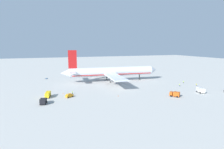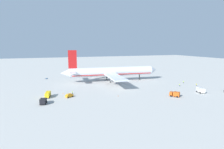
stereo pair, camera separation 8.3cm
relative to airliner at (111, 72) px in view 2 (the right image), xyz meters
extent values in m
plane|color=#B2B2AD|center=(1.27, -0.05, -7.28)|extent=(600.00, 600.00, 0.00)
cylinder|color=silver|center=(1.27, -0.05, 0.19)|extent=(63.56, 11.80, 6.69)
cone|color=silver|center=(35.45, -2.83, 0.19)|extent=(5.87, 6.97, 6.56)
cone|color=silver|center=(-33.57, 2.79, 0.19)|extent=(7.19, 6.88, 6.36)
cube|color=red|center=(-28.24, 2.35, 10.01)|extent=(6.02, 0.99, 12.95)
cube|color=silver|center=(-28.21, 8.97, 1.53)|extent=(5.29, 11.51, 0.36)
cube|color=silver|center=(-29.28, -4.18, 1.53)|extent=(5.29, 11.51, 0.36)
cube|color=silver|center=(-0.39, 18.52, -0.82)|extent=(11.41, 30.69, 0.70)
cylinder|color=slate|center=(0.24, 13.95, -2.82)|extent=(5.90, 3.75, 3.31)
cube|color=silver|center=(-3.37, -18.11, -0.82)|extent=(11.41, 30.69, 0.70)
cylinder|color=slate|center=(-2.01, -13.69, -2.97)|extent=(6.26, 4.08, 3.61)
cylinder|color=black|center=(23.33, -1.85, -5.22)|extent=(0.70, 0.70, 4.12)
cylinder|color=black|center=(-1.45, 5.54, -5.22)|extent=(0.70, 0.70, 4.12)
cylinder|color=black|center=(-2.31, -5.12, -5.22)|extent=(0.70, 0.70, 4.12)
cube|color=red|center=(1.27, -0.05, -1.65)|extent=(61.02, 11.26, 0.50)
cube|color=white|center=(36.74, -52.18, -5.67)|extent=(2.57, 2.10, 2.32)
cube|color=#B2B2B7|center=(37.34, -49.23, -5.48)|extent=(2.93, 3.85, 2.70)
cube|color=black|center=(36.62, -52.76, -5.09)|extent=(1.89, 0.46, 1.02)
cylinder|color=black|center=(37.89, -52.25, -6.83)|extent=(0.47, 0.94, 0.90)
cylinder|color=black|center=(35.65, -51.79, -6.83)|extent=(0.47, 0.94, 0.90)
cylinder|color=black|center=(38.60, -48.74, -6.83)|extent=(0.47, 0.94, 0.90)
cylinder|color=black|center=(36.37, -48.29, -6.83)|extent=(0.47, 0.94, 0.90)
cube|color=black|center=(-47.87, -39.60, -5.89)|extent=(2.65, 1.94, 1.89)
cube|color=black|center=(-48.41, -42.23, -5.63)|extent=(2.97, 3.50, 2.40)
cube|color=black|center=(-47.76, -39.09, -5.42)|extent=(1.99, 0.48, 0.83)
cylinder|color=black|center=(-49.07, -39.50, -6.83)|extent=(0.48, 0.94, 0.90)
cylinder|color=black|center=(-46.73, -39.99, -6.83)|extent=(0.48, 0.94, 0.90)
cylinder|color=black|center=(-49.71, -42.62, -6.83)|extent=(0.48, 0.94, 0.90)
cylinder|color=black|center=(-47.37, -43.10, -6.83)|extent=(0.48, 0.94, 0.90)
cylinder|color=black|center=(53.41, -52.09, -6.83)|extent=(0.88, 0.81, 0.90)
cylinder|color=black|center=(51.16, -54.00, -6.83)|extent=(0.88, 0.81, 0.90)
cube|color=yellow|center=(-46.49, -32.28, -5.71)|extent=(2.39, 2.14, 2.25)
cube|color=yellow|center=(-45.83, -29.22, -5.60)|extent=(2.78, 3.95, 2.46)
cube|color=black|center=(-46.62, -32.87, -5.15)|extent=(1.71, 0.45, 0.99)
cylinder|color=black|center=(-45.45, -32.33, -6.83)|extent=(0.49, 0.94, 0.90)
cylinder|color=black|center=(-47.47, -31.89, -6.83)|extent=(0.49, 0.94, 0.90)
cylinder|color=black|center=(-44.66, -28.71, -6.83)|extent=(0.49, 0.94, 0.90)
cylinder|color=black|center=(-46.67, -28.27, -6.83)|extent=(0.49, 0.94, 0.90)
cube|color=#BF4C14|center=(16.62, -50.50, -5.83)|extent=(2.89, 2.73, 2.00)
cube|color=#BF4C14|center=(18.32, -52.62, -5.71)|extent=(3.89, 3.99, 2.23)
cube|color=black|center=(16.29, -50.08, -5.33)|extent=(1.68, 1.36, 0.88)
cylinder|color=black|center=(15.74, -51.39, -6.83)|extent=(0.80, 0.89, 0.90)
cylinder|color=black|center=(17.69, -49.84, -6.83)|extent=(0.80, 0.89, 0.90)
cylinder|color=black|center=(17.75, -53.91, -6.83)|extent=(0.80, 0.89, 0.90)
cylinder|color=black|center=(19.70, -52.36, -6.83)|extent=(0.80, 0.89, 0.90)
cube|color=orange|center=(-35.43, -34.15, -6.41)|extent=(4.45, 3.57, 1.10)
cube|color=orange|center=(-35.61, -34.25, -5.59)|extent=(3.08, 2.71, 0.55)
cylinder|color=black|center=(-34.70, -32.70, -6.96)|extent=(0.67, 0.50, 0.64)
cylinder|color=black|center=(-33.81, -34.32, -6.96)|extent=(0.67, 0.50, 0.64)
cylinder|color=black|center=(-37.05, -33.98, -6.96)|extent=(0.67, 0.50, 0.64)
cylinder|color=black|center=(-36.17, -35.60, -6.96)|extent=(0.67, 0.50, 0.64)
cube|color=#26598C|center=(-46.38, 27.56, -7.01)|extent=(1.78, 2.76, 0.15)
cylinder|color=#333338|center=(-46.14, 29.13, -7.01)|extent=(0.17, 0.61, 0.08)
cylinder|color=black|center=(-46.92, 28.64, -7.08)|extent=(0.18, 0.41, 0.40)
cylinder|color=black|center=(-45.54, 28.42, -7.08)|extent=(0.18, 0.41, 0.40)
cylinder|color=black|center=(-47.22, 26.70, -7.08)|extent=(0.18, 0.41, 0.40)
cylinder|color=black|center=(-45.83, 26.49, -7.08)|extent=(0.18, 0.41, 0.40)
cylinder|color=#3F3F47|center=(48.89, -35.09, -6.86)|extent=(0.44, 0.44, 0.85)
cylinder|color=yellow|center=(48.89, -35.09, -6.12)|extent=(0.54, 0.54, 0.63)
sphere|color=#8C6647|center=(48.89, -35.09, -5.69)|extent=(0.23, 0.23, 0.23)
cylinder|color=black|center=(46.98, -24.79, -6.87)|extent=(0.39, 0.39, 0.82)
cylinder|color=#B2F219|center=(46.98, -24.79, -6.16)|extent=(0.49, 0.49, 0.61)
sphere|color=#8C6647|center=(46.98, -24.79, -5.74)|extent=(0.22, 0.22, 0.22)
cylinder|color=navy|center=(37.20, -32.40, -6.86)|extent=(0.37, 0.37, 0.83)
cylinder|color=#B2F219|center=(37.20, -32.40, -6.13)|extent=(0.47, 0.47, 0.63)
sphere|color=tan|center=(37.20, -32.40, -5.71)|extent=(0.23, 0.23, 0.23)
cylinder|color=black|center=(-32.99, -27.89, -6.85)|extent=(0.43, 0.43, 0.86)
cylinder|color=#B2F219|center=(-32.99, -27.89, -6.10)|extent=(0.53, 0.53, 0.65)
sphere|color=tan|center=(-32.99, -27.89, -5.66)|extent=(0.23, 0.23, 0.23)
cone|color=orange|center=(45.17, -42.57, -7.01)|extent=(0.36, 0.36, 0.55)
cone|color=orange|center=(-37.92, -25.72, -7.01)|extent=(0.36, 0.36, 0.55)
cone|color=orange|center=(-10.41, -40.98, -7.01)|extent=(0.36, 0.36, 0.55)
camera|label=1|loc=(-46.14, -130.18, 19.92)|focal=29.52mm
camera|label=2|loc=(-46.07, -130.21, 19.92)|focal=29.52mm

